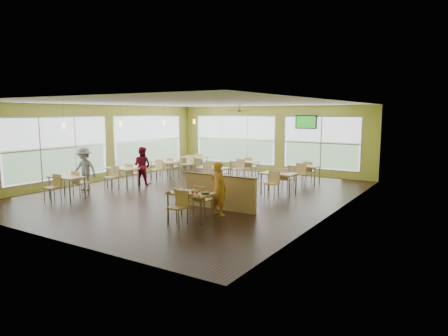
# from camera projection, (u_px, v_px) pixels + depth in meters

# --- Properties ---
(room) EXTENTS (12.00, 12.04, 3.20)m
(room) POSITION_uv_depth(u_px,v_px,m) (196.00, 149.00, 14.06)
(room) COLOR black
(room) RESTS_ON ground
(window_bays) EXTENTS (9.24, 10.24, 2.38)m
(window_bays) POSITION_uv_depth(u_px,v_px,m) (189.00, 144.00, 18.06)
(window_bays) COLOR white
(window_bays) RESTS_ON room
(main_table) EXTENTS (1.22, 1.52, 0.87)m
(main_table) POSITION_uv_depth(u_px,v_px,m) (191.00, 197.00, 10.62)
(main_table) COLOR tan
(main_table) RESTS_ON floor
(half_wall_divider) EXTENTS (2.40, 0.14, 1.04)m
(half_wall_divider) POSITION_uv_depth(u_px,v_px,m) (220.00, 192.00, 11.85)
(half_wall_divider) COLOR tan
(half_wall_divider) RESTS_ON floor
(dining_tables) EXTENTS (6.92, 8.72, 0.87)m
(dining_tables) POSITION_uv_depth(u_px,v_px,m) (201.00, 168.00, 16.18)
(dining_tables) COLOR tan
(dining_tables) RESTS_ON floor
(pendant_lights) EXTENTS (0.11, 7.31, 0.86)m
(pendant_lights) POSITION_uv_depth(u_px,v_px,m) (142.00, 123.00, 16.21)
(pendant_lights) COLOR #2D2119
(pendant_lights) RESTS_ON ceiling
(ceiling_fan) EXTENTS (1.25, 1.25, 0.29)m
(ceiling_fan) POSITION_uv_depth(u_px,v_px,m) (239.00, 111.00, 16.39)
(ceiling_fan) COLOR #2D2119
(ceiling_fan) RESTS_ON ceiling
(tv_backwall) EXTENTS (1.00, 0.07, 0.60)m
(tv_backwall) POSITION_uv_depth(u_px,v_px,m) (306.00, 122.00, 17.93)
(tv_backwall) COLOR black
(tv_backwall) RESTS_ON wall_back
(man_plaid) EXTENTS (0.62, 0.48, 1.53)m
(man_plaid) POSITION_uv_depth(u_px,v_px,m) (219.00, 188.00, 11.12)
(man_plaid) COLOR orange
(man_plaid) RESTS_ON floor
(patron_maroon) EXTENTS (0.85, 0.72, 1.52)m
(patron_maroon) POSITION_uv_depth(u_px,v_px,m) (142.00, 166.00, 15.92)
(patron_maroon) COLOR maroon
(patron_maroon) RESTS_ON floor
(patron_grey) EXTENTS (1.13, 0.80, 1.59)m
(patron_grey) POSITION_uv_depth(u_px,v_px,m) (84.00, 169.00, 14.80)
(patron_grey) COLOR slate
(patron_grey) RESTS_ON floor
(cup_blue) EXTENTS (0.10, 0.10, 0.35)m
(cup_blue) POSITION_uv_depth(u_px,v_px,m) (175.00, 190.00, 10.61)
(cup_blue) COLOR white
(cup_blue) RESTS_ON main_table
(cup_yellow) EXTENTS (0.08, 0.08, 0.30)m
(cup_yellow) POSITION_uv_depth(u_px,v_px,m) (183.00, 191.00, 10.43)
(cup_yellow) COLOR white
(cup_yellow) RESTS_ON main_table
(cup_red_near) EXTENTS (0.09, 0.09, 0.34)m
(cup_red_near) POSITION_uv_depth(u_px,v_px,m) (193.00, 192.00, 10.38)
(cup_red_near) COLOR white
(cup_red_near) RESTS_ON main_table
(cup_red_far) EXTENTS (0.09, 0.09, 0.32)m
(cup_red_far) POSITION_uv_depth(u_px,v_px,m) (197.00, 192.00, 10.33)
(cup_red_far) COLOR white
(cup_red_far) RESTS_ON main_table
(food_basket) EXTENTS (0.25, 0.25, 0.06)m
(food_basket) POSITION_uv_depth(u_px,v_px,m) (205.00, 193.00, 10.40)
(food_basket) COLOR black
(food_basket) RESTS_ON main_table
(ketchup_cup) EXTENTS (0.06, 0.06, 0.02)m
(ketchup_cup) POSITION_uv_depth(u_px,v_px,m) (199.00, 196.00, 10.09)
(ketchup_cup) COLOR maroon
(ketchup_cup) RESTS_ON main_table
(wrapper_left) EXTENTS (0.18, 0.17, 0.04)m
(wrapper_left) POSITION_uv_depth(u_px,v_px,m) (168.00, 192.00, 10.62)
(wrapper_left) COLOR #A57C50
(wrapper_left) RESTS_ON main_table
(wrapper_mid) EXTENTS (0.18, 0.17, 0.04)m
(wrapper_mid) POSITION_uv_depth(u_px,v_px,m) (198.00, 191.00, 10.74)
(wrapper_mid) COLOR #A57C50
(wrapper_mid) RESTS_ON main_table
(wrapper_right) EXTENTS (0.17, 0.16, 0.04)m
(wrapper_right) POSITION_uv_depth(u_px,v_px,m) (190.00, 195.00, 10.24)
(wrapper_right) COLOR #A57C50
(wrapper_right) RESTS_ON main_table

